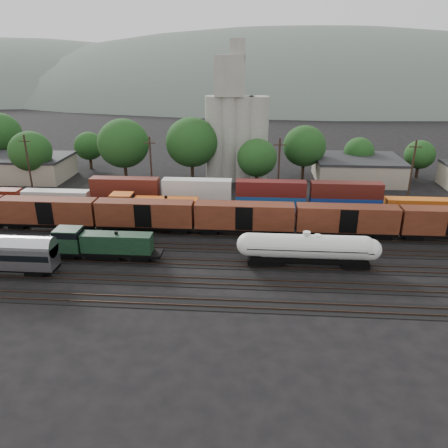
# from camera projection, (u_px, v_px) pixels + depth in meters

# --- Properties ---
(ground) EXTENTS (600.00, 600.00, 0.00)m
(ground) POSITION_uv_depth(u_px,v_px,m) (200.00, 248.00, 63.53)
(ground) COLOR black
(tracks) EXTENTS (180.00, 33.20, 0.20)m
(tracks) POSITION_uv_depth(u_px,v_px,m) (200.00, 247.00, 63.51)
(tracks) COLOR black
(tracks) RESTS_ON ground
(green_locomotive) EXTENTS (15.85, 2.80, 4.20)m
(green_locomotive) POSITION_uv_depth(u_px,v_px,m) (97.00, 244.00, 58.93)
(green_locomotive) COLOR black
(green_locomotive) RESTS_ON ground
(tank_car_a) EXTENTS (16.62, 2.97, 4.35)m
(tank_car_a) POSITION_uv_depth(u_px,v_px,m) (317.00, 249.00, 56.84)
(tank_car_a) COLOR silver
(tank_car_a) RESTS_ON ground
(tank_car_b) EXTENTS (18.03, 3.23, 4.72)m
(tank_car_b) POSITION_uv_depth(u_px,v_px,m) (306.00, 248.00, 56.87)
(tank_car_b) COLOR silver
(tank_car_b) RESTS_ON ground
(orange_locomotive) EXTENTS (17.66, 2.94, 4.42)m
(orange_locomotive) POSITION_uv_depth(u_px,v_px,m) (149.00, 207.00, 72.55)
(orange_locomotive) COLOR black
(orange_locomotive) RESTS_ON ground
(boxcar_string) EXTENTS (184.40, 2.90, 4.20)m
(boxcar_string) POSITION_uv_depth(u_px,v_px,m) (295.00, 218.00, 66.06)
(boxcar_string) COLOR black
(boxcar_string) RESTS_ON ground
(container_wall) EXTENTS (160.43, 2.60, 5.80)m
(container_wall) POSITION_uv_depth(u_px,v_px,m) (227.00, 198.00, 76.21)
(container_wall) COLOR black
(container_wall) RESTS_ON ground
(grain_silo) EXTENTS (13.40, 5.00, 29.00)m
(grain_silo) POSITION_uv_depth(u_px,v_px,m) (236.00, 129.00, 92.52)
(grain_silo) COLOR #9E9C91
(grain_silo) RESTS_ON ground
(industrial_sheds) EXTENTS (119.38, 17.26, 5.10)m
(industrial_sheds) POSITION_uv_depth(u_px,v_px,m) (250.00, 170.00, 94.81)
(industrial_sheds) COLOR #9E937F
(industrial_sheds) RESTS_ON ground
(tree_band) EXTENTS (160.87, 23.26, 13.95)m
(tree_band) POSITION_uv_depth(u_px,v_px,m) (224.00, 147.00, 93.80)
(tree_band) COLOR black
(tree_band) RESTS_ON ground
(utility_poles) EXTENTS (122.20, 0.36, 12.00)m
(utility_poles) POSITION_uv_depth(u_px,v_px,m) (214.00, 168.00, 81.63)
(utility_poles) COLOR black
(utility_poles) RESTS_ON ground
(distant_hills) EXTENTS (860.00, 286.00, 130.00)m
(distant_hills) POSITION_uv_depth(u_px,v_px,m) (280.00, 122.00, 310.46)
(distant_hills) COLOR #59665B
(distant_hills) RESTS_ON ground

